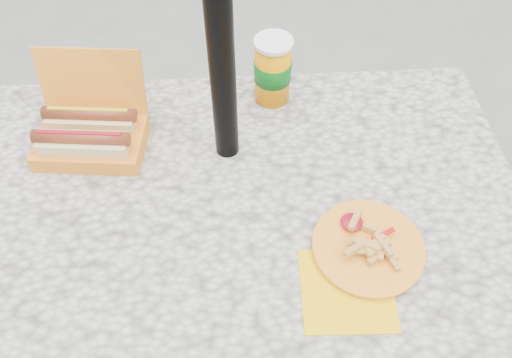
{
  "coord_description": "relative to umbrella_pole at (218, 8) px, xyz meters",
  "views": [
    {
      "loc": [
        0.02,
        -0.57,
        1.57
      ],
      "look_at": [
        0.05,
        0.03,
        0.8
      ],
      "focal_mm": 35.0,
      "sensor_mm": 36.0,
      "label": 1
    }
  ],
  "objects": [
    {
      "name": "soda_cup",
      "position": [
        0.11,
        0.16,
        -0.27
      ],
      "size": [
        0.09,
        0.09,
        0.16
      ],
      "rotation": [
        0.0,
        0.0,
        0.2
      ],
      "color": "orange",
      "rests_on": "picnic_table"
    },
    {
      "name": "umbrella_pole",
      "position": [
        0.0,
        0.0,
        0.0
      ],
      "size": [
        0.05,
        0.05,
        2.2
      ],
      "primitive_type": "cylinder",
      "color": "black",
      "rests_on": "ground"
    },
    {
      "name": "hotdog_box",
      "position": [
        -0.29,
        0.03,
        -0.31
      ],
      "size": [
        0.25,
        0.21,
        0.18
      ],
      "rotation": [
        0.0,
        0.0,
        -0.1
      ],
      "color": "orange",
      "rests_on": "picnic_table"
    },
    {
      "name": "fries_plate",
      "position": [
        0.25,
        -0.27,
        -0.34
      ],
      "size": [
        0.24,
        0.27,
        0.04
      ],
      "rotation": [
        0.0,
        0.0,
        -0.29
      ],
      "color": "yellow",
      "rests_on": "picnic_table"
    },
    {
      "name": "ground",
      "position": [
        0.0,
        -0.16,
        -1.1
      ],
      "size": [
        60.0,
        60.0,
        0.0
      ],
      "primitive_type": "plane",
      "color": "slate"
    },
    {
      "name": "picnic_table",
      "position": [
        0.0,
        -0.16,
        -0.46
      ],
      "size": [
        1.2,
        0.8,
        0.75
      ],
      "color": "beige",
      "rests_on": "ground"
    }
  ]
}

